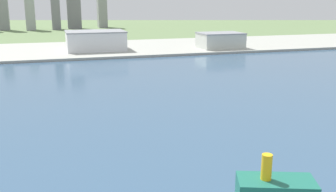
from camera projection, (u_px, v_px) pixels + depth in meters
ground_plane at (102, 90)px, 238.49m from camera, size 2400.00×2400.00×0.00m
water_bay at (119, 117)px, 182.82m from camera, size 840.00×360.00×0.15m
industrial_pier at (78, 50)px, 414.41m from camera, size 840.00×140.00×2.50m
warehouse_main at (96, 40)px, 399.60m from camera, size 59.33×42.54×19.60m
warehouse_annex at (220, 40)px, 417.19m from camera, size 45.79×34.02×16.34m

